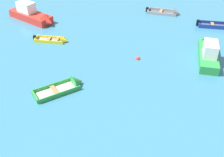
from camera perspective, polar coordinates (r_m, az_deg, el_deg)
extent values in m
cube|color=beige|center=(23.14, -10.94, -2.49)|extent=(3.52, 3.03, 0.09)
cube|color=#288C3D|center=(23.59, -11.62, -1.31)|extent=(2.93, 2.13, 0.38)
cube|color=#288C3D|center=(22.53, -10.32, -3.15)|extent=(2.93, 2.13, 0.38)
cube|color=#288C3D|center=(22.70, -15.11, -3.60)|extent=(0.91, 1.19, 0.38)
cone|color=#288C3D|center=(23.54, -6.85, -0.77)|extent=(1.44, 1.56, 1.33)
cube|color=#937047|center=(22.96, -11.43, -2.21)|extent=(1.02, 1.23, 0.03)
cube|color=red|center=(35.63, -15.90, 11.86)|extent=(5.77, 4.48, 0.85)
cone|color=red|center=(33.51, -12.58, 10.91)|extent=(1.75, 1.88, 1.51)
cube|color=white|center=(35.67, -16.78, 13.51)|extent=(2.41, 2.17, 1.17)
cube|color=black|center=(34.91, -15.87, 13.60)|extent=(0.78, 1.13, 0.51)
cube|color=#4C4C51|center=(36.73, 9.97, 12.77)|extent=(3.48, 1.85, 0.09)
cube|color=gray|center=(37.30, 10.13, 13.34)|extent=(3.40, 0.73, 0.36)
cube|color=gray|center=(36.06, 9.86, 12.57)|extent=(3.40, 0.73, 0.36)
cube|color=gray|center=(36.85, 7.28, 13.33)|extent=(0.38, 1.32, 0.36)
cone|color=gray|center=(36.58, 12.84, 12.58)|extent=(1.01, 1.41, 1.28)
cube|color=#937047|center=(36.66, 9.72, 13.11)|extent=(0.58, 1.24, 0.03)
cube|color=black|center=(36.82, 7.07, 13.54)|extent=(0.38, 0.40, 0.50)
cube|color=#4C4C51|center=(34.68, 19.64, 9.78)|extent=(3.27, 1.34, 0.11)
cube|color=navy|center=(35.13, 19.58, 10.43)|extent=(3.33, 0.35, 0.45)
cube|color=navy|center=(34.10, 19.81, 9.61)|extent=(3.33, 0.35, 0.45)
cube|color=navy|center=(34.34, 16.94, 10.38)|extent=(0.21, 1.13, 0.45)
cube|color=#937047|center=(34.55, 19.44, 10.20)|extent=(0.43, 1.05, 0.03)
cube|color=black|center=(34.25, 16.76, 10.64)|extent=(0.34, 0.32, 0.63)
cube|color=#288C3D|center=(27.92, 18.60, 4.32)|extent=(2.32, 5.45, 0.79)
cone|color=#288C3D|center=(30.30, 18.36, 7.04)|extent=(1.49, 1.23, 1.35)
cube|color=white|center=(26.98, 19.06, 5.58)|extent=(1.41, 2.04, 1.23)
cube|color=black|center=(27.60, 19.06, 6.88)|extent=(1.11, 0.31, 0.54)
cube|color=gray|center=(30.42, -12.23, 7.39)|extent=(2.95, 1.15, 0.08)
cube|color=yellow|center=(30.78, -11.96, 8.03)|extent=(3.01, 0.29, 0.33)
cube|color=yellow|center=(29.96, -12.57, 7.13)|extent=(3.01, 0.29, 0.33)
cube|color=yellow|center=(30.91, -14.91, 7.71)|extent=(0.18, 0.99, 0.33)
cone|color=yellow|center=(29.86, -9.41, 7.47)|extent=(0.76, 1.01, 0.96)
cube|color=#937047|center=(30.39, -12.56, 7.71)|extent=(0.38, 0.92, 0.03)
cube|color=#937047|center=(30.10, -10.97, 7.63)|extent=(0.38, 0.92, 0.03)
cube|color=black|center=(30.91, -15.16, 7.90)|extent=(0.30, 0.28, 0.46)
sphere|color=red|center=(26.86, 5.14, 3.92)|extent=(0.47, 0.47, 0.47)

